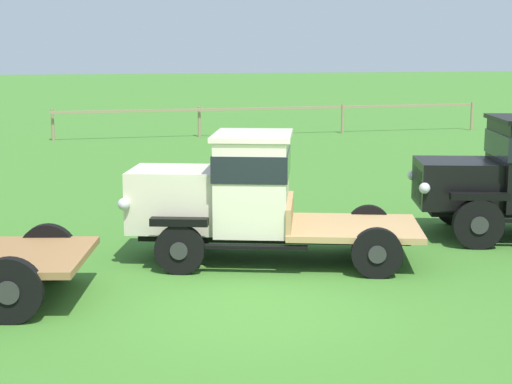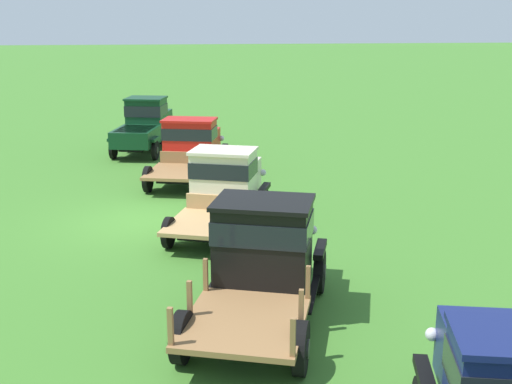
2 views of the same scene
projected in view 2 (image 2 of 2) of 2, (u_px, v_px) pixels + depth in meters
The scene contains 5 objects.
ground_plane at pixel (140, 221), 17.97m from camera, with size 240.00×240.00×0.00m, color #3D7528.
vintage_truck_foreground_near at pixel (146, 124), 27.28m from camera, with size 5.31×2.82×2.24m.
vintage_truck_second_in_line at pixel (192, 146), 22.72m from camera, with size 5.33×3.11×2.13m.
vintage_truck_midrow_center at pixel (226, 184), 17.54m from camera, with size 5.09×3.23×2.13m.
vintage_truck_far_side at pixel (264, 252), 12.31m from camera, with size 5.34×3.39×2.25m.
Camera 2 is at (17.39, 1.00, 5.55)m, focal length 45.00 mm.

